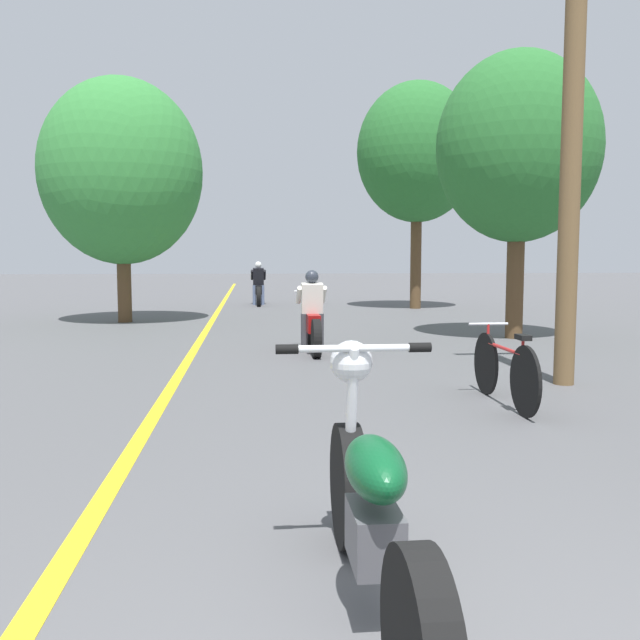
{
  "coord_description": "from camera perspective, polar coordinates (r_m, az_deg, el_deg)",
  "views": [
    {
      "loc": [
        -0.75,
        -1.62,
        1.53
      ],
      "look_at": [
        -0.08,
        5.05,
        0.9
      ],
      "focal_mm": 38.0,
      "sensor_mm": 36.0,
      "label": 1
    }
  ],
  "objects": [
    {
      "name": "lane_stripe_center",
      "position": [
        14.78,
        -9.43,
        -0.64
      ],
      "size": [
        0.14,
        48.0,
        0.01
      ],
      "primitive_type": "cube",
      "color": "yellow",
      "rests_on": "ground"
    },
    {
      "name": "utility_pole",
      "position": [
        8.76,
        20.56,
        17.7
      ],
      "size": [
        1.1,
        0.24,
        6.72
      ],
      "color": "brown",
      "rests_on": "ground"
    },
    {
      "name": "roadside_tree_right_near",
      "position": [
        13.33,
        16.38,
        13.7
      ],
      "size": [
        3.03,
        2.73,
        5.27
      ],
      "color": "#513A23",
      "rests_on": "ground"
    },
    {
      "name": "roadside_tree_right_far",
      "position": [
        20.43,
        8.19,
        13.75
      ],
      "size": [
        3.51,
        3.16,
        6.57
      ],
      "color": "#513A23",
      "rests_on": "ground"
    },
    {
      "name": "roadside_tree_left",
      "position": [
        16.56,
        -16.39,
        11.87
      ],
      "size": [
        3.7,
        3.33,
        5.61
      ],
      "color": "#513A23",
      "rests_on": "ground"
    },
    {
      "name": "motorcycle_foreground",
      "position": [
        2.97,
        4.42,
        -15.9
      ],
      "size": [
        0.77,
        2.18,
        1.11
      ],
      "color": "black",
      "rests_on": "ground"
    },
    {
      "name": "motorcycle_rider_lead",
      "position": [
        10.91,
        -0.67,
        -0.06
      ],
      "size": [
        0.5,
        2.03,
        1.31
      ],
      "color": "black",
      "rests_on": "ground"
    },
    {
      "name": "motorcycle_rider_far",
      "position": [
        21.64,
        -5.2,
        2.65
      ],
      "size": [
        0.5,
        2.13,
        1.38
      ],
      "color": "black",
      "rests_on": "ground"
    },
    {
      "name": "bicycle_parked",
      "position": [
        7.24,
        15.26,
        -4.03
      ],
      "size": [
        0.44,
        1.78,
        0.81
      ],
      "color": "black",
      "rests_on": "ground"
    }
  ]
}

